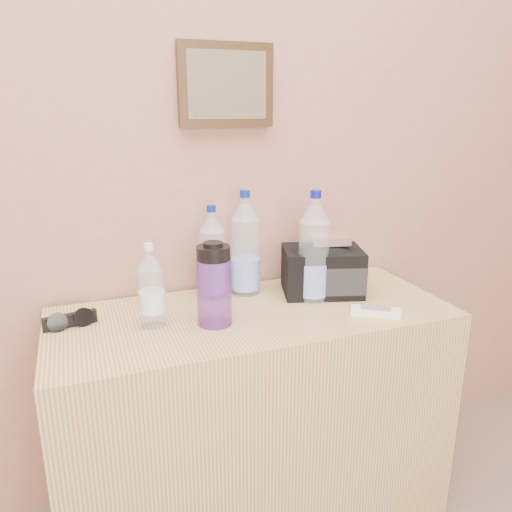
{
  "coord_description": "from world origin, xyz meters",
  "views": [
    {
      "loc": [
        -0.21,
        0.43,
        1.33
      ],
      "look_at": [
        0.27,
        1.71,
        0.93
      ],
      "focal_mm": 35.0,
      "sensor_mm": 36.0,
      "label": 1
    }
  ],
  "objects_px": {
    "dresser": "(254,419)",
    "sunglasses": "(70,320)",
    "foil_packet": "(329,239)",
    "pet_large_d": "(314,252)",
    "pet_small": "(151,291)",
    "pet_large_b": "(245,249)",
    "nalgene_bottle": "(214,284)",
    "ac_remote": "(376,312)",
    "toiletry_bag": "(322,268)",
    "pet_large_c": "(212,257)"
  },
  "relations": [
    {
      "from": "pet_large_b",
      "to": "foil_packet",
      "type": "bearing_deg",
      "value": -20.09
    },
    {
      "from": "ac_remote",
      "to": "dresser",
      "type": "bearing_deg",
      "value": -171.62
    },
    {
      "from": "dresser",
      "to": "foil_packet",
      "type": "xyz_separation_m",
      "value": [
        0.28,
        0.07,
        0.56
      ]
    },
    {
      "from": "nalgene_bottle",
      "to": "foil_packet",
      "type": "xyz_separation_m",
      "value": [
        0.42,
        0.11,
        0.07
      ]
    },
    {
      "from": "dresser",
      "to": "sunglasses",
      "type": "xyz_separation_m",
      "value": [
        -0.52,
        0.08,
        0.39
      ]
    },
    {
      "from": "pet_small",
      "to": "toiletry_bag",
      "type": "distance_m",
      "value": 0.57
    },
    {
      "from": "pet_large_b",
      "to": "ac_remote",
      "type": "relative_size",
      "value": 2.36
    },
    {
      "from": "pet_large_d",
      "to": "ac_remote",
      "type": "distance_m",
      "value": 0.26
    },
    {
      "from": "pet_large_c",
      "to": "toiletry_bag",
      "type": "xyz_separation_m",
      "value": [
        0.34,
        -0.09,
        -0.05
      ]
    },
    {
      "from": "pet_large_b",
      "to": "pet_small",
      "type": "distance_m",
      "value": 0.37
    },
    {
      "from": "sunglasses",
      "to": "toiletry_bag",
      "type": "relative_size",
      "value": 0.59
    },
    {
      "from": "pet_large_b",
      "to": "ac_remote",
      "type": "xyz_separation_m",
      "value": [
        0.3,
        -0.31,
        -0.14
      ]
    },
    {
      "from": "dresser",
      "to": "pet_small",
      "type": "distance_m",
      "value": 0.56
    },
    {
      "from": "pet_large_c",
      "to": "pet_small",
      "type": "bearing_deg",
      "value": -142.96
    },
    {
      "from": "ac_remote",
      "to": "pet_large_b",
      "type": "bearing_deg",
      "value": 166.46
    },
    {
      "from": "pet_large_d",
      "to": "pet_large_c",
      "type": "bearing_deg",
      "value": 155.08
    },
    {
      "from": "pet_small",
      "to": "nalgene_bottle",
      "type": "bearing_deg",
      "value": -15.2
    },
    {
      "from": "pet_small",
      "to": "foil_packet",
      "type": "xyz_separation_m",
      "value": [
        0.58,
        0.07,
        0.08
      ]
    },
    {
      "from": "pet_small",
      "to": "pet_large_b",
      "type": "bearing_deg",
      "value": 26.01
    },
    {
      "from": "dresser",
      "to": "sunglasses",
      "type": "distance_m",
      "value": 0.65
    },
    {
      "from": "pet_large_b",
      "to": "pet_small",
      "type": "bearing_deg",
      "value": -153.99
    },
    {
      "from": "pet_large_c",
      "to": "nalgene_bottle",
      "type": "relative_size",
      "value": 1.25
    },
    {
      "from": "nalgene_bottle",
      "to": "ac_remote",
      "type": "bearing_deg",
      "value": -12.88
    },
    {
      "from": "foil_packet",
      "to": "pet_large_b",
      "type": "bearing_deg",
      "value": 159.91
    },
    {
      "from": "toiletry_bag",
      "to": "pet_large_d",
      "type": "bearing_deg",
      "value": -125.97
    },
    {
      "from": "sunglasses",
      "to": "toiletry_bag",
      "type": "height_order",
      "value": "toiletry_bag"
    },
    {
      "from": "toiletry_bag",
      "to": "foil_packet",
      "type": "distance_m",
      "value": 0.1
    },
    {
      "from": "toiletry_bag",
      "to": "ac_remote",
      "type": "bearing_deg",
      "value": -57.71
    },
    {
      "from": "dresser",
      "to": "sunglasses",
      "type": "bearing_deg",
      "value": 171.59
    },
    {
      "from": "ac_remote",
      "to": "sunglasses",
      "type": "bearing_deg",
      "value": -162.21
    },
    {
      "from": "pet_small",
      "to": "foil_packet",
      "type": "height_order",
      "value": "pet_small"
    },
    {
      "from": "pet_large_b",
      "to": "ac_remote",
      "type": "bearing_deg",
      "value": -46.21
    },
    {
      "from": "pet_large_c",
      "to": "pet_small",
      "type": "height_order",
      "value": "pet_large_c"
    },
    {
      "from": "pet_large_c",
      "to": "foil_packet",
      "type": "bearing_deg",
      "value": -15.19
    },
    {
      "from": "pet_large_d",
      "to": "pet_small",
      "type": "relative_size",
      "value": 1.46
    },
    {
      "from": "pet_large_b",
      "to": "dresser",
      "type": "bearing_deg",
      "value": -100.78
    },
    {
      "from": "dresser",
      "to": "ac_remote",
      "type": "distance_m",
      "value": 0.53
    },
    {
      "from": "sunglasses",
      "to": "ac_remote",
      "type": "bearing_deg",
      "value": -25.74
    },
    {
      "from": "foil_packet",
      "to": "sunglasses",
      "type": "bearing_deg",
      "value": 179.56
    },
    {
      "from": "pet_large_d",
      "to": "dresser",
      "type": "bearing_deg",
      "value": -171.05
    },
    {
      "from": "pet_large_d",
      "to": "ac_remote",
      "type": "relative_size",
      "value": 2.43
    },
    {
      "from": "pet_large_d",
      "to": "ac_remote",
      "type": "bearing_deg",
      "value": -57.31
    },
    {
      "from": "dresser",
      "to": "pet_large_d",
      "type": "xyz_separation_m",
      "value": [
        0.21,
        0.03,
        0.53
      ]
    },
    {
      "from": "dresser",
      "to": "toiletry_bag",
      "type": "distance_m",
      "value": 0.54
    },
    {
      "from": "pet_large_b",
      "to": "pet_large_c",
      "type": "bearing_deg",
      "value": 176.99
    },
    {
      "from": "pet_large_c",
      "to": "nalgene_bottle",
      "type": "bearing_deg",
      "value": -104.37
    },
    {
      "from": "pet_small",
      "to": "sunglasses",
      "type": "height_order",
      "value": "pet_small"
    },
    {
      "from": "dresser",
      "to": "pet_small",
      "type": "relative_size",
      "value": 5.0
    },
    {
      "from": "pet_large_b",
      "to": "pet_small",
      "type": "height_order",
      "value": "pet_large_b"
    },
    {
      "from": "sunglasses",
      "to": "dresser",
      "type": "bearing_deg",
      "value": -19.27
    }
  ]
}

